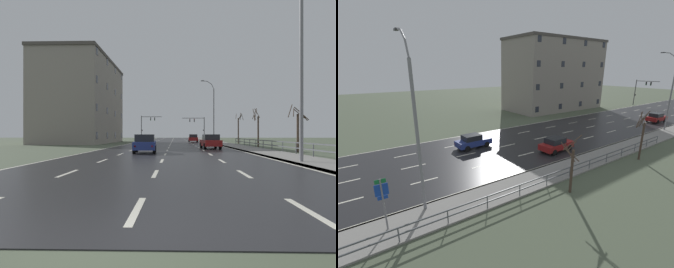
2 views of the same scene
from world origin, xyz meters
TOP-DOWN VIEW (x-y plane):
  - ground_plane at (0.00, 48.00)m, footprint 160.00×160.00m
  - road_asphalt_strip at (0.00, 59.99)m, footprint 14.00×120.00m
  - sidewalk_right at (8.43, 60.00)m, footprint 3.00×120.00m
  - guardrail at (9.85, 23.08)m, footprint 0.07×32.15m
  - street_lamp_foreground at (7.43, 11.70)m, footprint 2.74×0.24m
  - street_lamp_midground at (7.46, 46.93)m, footprint 2.38×0.24m
  - traffic_signal_right at (6.49, 66.76)m, footprint 5.57×0.36m
  - traffic_signal_left at (-6.62, 68.17)m, footprint 5.30×0.36m
  - car_far_left at (-1.76, 19.94)m, footprint 2.00×4.18m
  - car_near_left at (4.58, 27.00)m, footprint 2.02×4.20m
  - car_mid_centre at (4.25, 52.09)m, footprint 1.94×4.15m
  - brick_building at (-16.20, 47.88)m, footprint 10.70×22.15m
  - bare_tree_near at (11.44, 21.19)m, footprint 1.66×1.79m
  - bare_tree_mid at (11.09, 32.08)m, footprint 0.85×1.35m
  - bare_tree_far at (11.36, 44.08)m, footprint 1.43×1.70m

SIDE VIEW (x-z plane):
  - ground_plane at x=0.00m, z-range -0.12..0.00m
  - road_asphalt_strip at x=0.00m, z-range 0.00..0.02m
  - sidewalk_right at x=8.43m, z-range 0.00..0.12m
  - guardrail at x=9.85m, z-range 0.21..1.21m
  - car_far_left at x=-1.76m, z-range 0.02..1.59m
  - car_near_left at x=4.58m, z-range 0.02..1.59m
  - car_mid_centre at x=4.25m, z-range 0.02..1.59m
  - bare_tree_near at x=11.44m, z-range -0.12..4.18m
  - bare_tree_mid at x=11.09m, z-range -0.13..4.80m
  - bare_tree_far at x=11.36m, z-range -0.05..5.10m
  - traffic_signal_right at x=6.49m, z-range 1.14..6.98m
  - traffic_signal_left at x=-6.62m, z-range 1.18..7.46m
  - street_lamp_foreground at x=7.43m, z-range -0.14..11.12m
  - street_lamp_midground at x=7.46m, z-range -0.10..11.11m
  - brick_building at x=-16.20m, z-range 0.01..15.10m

